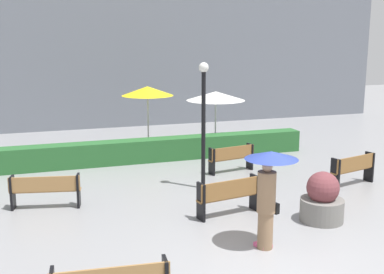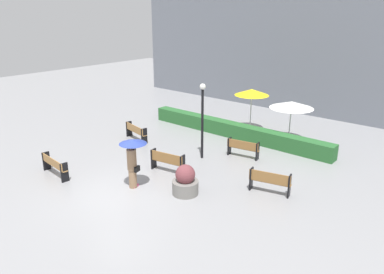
# 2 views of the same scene
# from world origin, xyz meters

# --- Properties ---
(ground_plane) EXTENTS (60.00, 60.00, 0.00)m
(ground_plane) POSITION_xyz_m (0.00, 0.00, 0.00)
(ground_plane) COLOR gray
(bench_back_row) EXTENTS (1.61, 0.59, 0.87)m
(bench_back_row) POSITION_xyz_m (1.64, 6.14, 0.51)
(bench_back_row) COLOR olive
(bench_back_row) RESTS_ON ground
(bench_far_left) EXTENTS (1.79, 0.69, 0.86)m
(bench_far_left) POSITION_xyz_m (-4.22, 4.48, 0.52)
(bench_far_left) COLOR #9E7242
(bench_far_left) RESTS_ON ground
(bench_mid_center) EXTENTS (1.69, 0.61, 0.92)m
(bench_mid_center) POSITION_xyz_m (0.04, 2.53, 0.54)
(bench_mid_center) COLOR olive
(bench_mid_center) RESTS_ON ground
(bench_far_right) EXTENTS (1.64, 0.69, 0.91)m
(bench_far_right) POSITION_xyz_m (4.48, 3.64, 0.54)
(bench_far_right) COLOR olive
(bench_far_right) RESTS_ON ground
(pedestrian_with_umbrella) EXTENTS (1.09, 1.09, 2.05)m
(pedestrian_with_umbrella) POSITION_xyz_m (0.06, 0.57, 1.39)
(pedestrian_with_umbrella) COLOR #8C6B4C
(pedestrian_with_umbrella) RESTS_ON ground
(planter_pot) EXTENTS (1.03, 1.03, 1.21)m
(planter_pot) POSITION_xyz_m (1.99, 1.50, 0.52)
(planter_pot) COLOR slate
(planter_pot) RESTS_ON ground
(lamp_post) EXTENTS (0.28, 0.28, 3.64)m
(lamp_post) POSITION_xyz_m (0.18, 4.81, 2.25)
(lamp_post) COLOR black
(lamp_post) RESTS_ON ground
(patio_umbrella_yellow) EXTENTS (1.96, 1.96, 2.52)m
(patio_umbrella_yellow) POSITION_xyz_m (-0.26, 9.85, 2.34)
(patio_umbrella_yellow) COLOR silver
(patio_umbrella_yellow) RESTS_ON ground
(patio_umbrella_white) EXTENTS (2.29, 2.29, 2.28)m
(patio_umbrella_white) POSITION_xyz_m (2.38, 9.52, 2.10)
(patio_umbrella_white) COLOR silver
(patio_umbrella_white) RESTS_ON ground
(hedge_strip) EXTENTS (11.36, 0.70, 0.80)m
(hedge_strip) POSITION_xyz_m (-0.38, 8.40, 0.40)
(hedge_strip) COLOR #28602D
(hedge_strip) RESTS_ON ground
(building_facade) EXTENTS (28.00, 1.20, 10.33)m
(building_facade) POSITION_xyz_m (0.00, 16.00, 5.16)
(building_facade) COLOR slate
(building_facade) RESTS_ON ground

